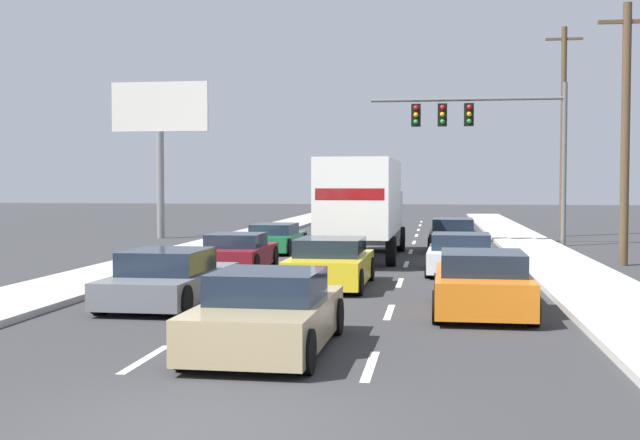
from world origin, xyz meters
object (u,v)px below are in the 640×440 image
object	(u,v)px
utility_pole_far	(563,129)
car_green	(275,238)
car_black	(453,236)
car_white	(461,255)
car_gray	(170,279)
box_truck	(364,203)
car_yellow	(331,264)
car_maroon	(237,253)
utility_pole_mid	(625,131)
roadside_billboard	(160,125)
car_orange	(482,284)
traffic_signal_mast	(475,125)
car_tan	(268,314)

from	to	relation	value
utility_pole_far	car_green	bearing A→B (deg)	-138.47
car_black	car_white	bearing A→B (deg)	-89.56
car_gray	box_truck	world-z (taller)	box_truck
car_gray	box_truck	bearing A→B (deg)	73.25
car_white	car_yellow	bearing A→B (deg)	-132.46
car_maroon	utility_pole_mid	size ratio (longest dim) A/B	0.48
car_maroon	box_truck	size ratio (longest dim) A/B	0.45
car_black	utility_pole_mid	xyz separation A→B (m)	(5.32, -5.04, 3.75)
box_truck	utility_pole_mid	xyz separation A→B (m)	(8.48, -1.10, 2.35)
box_truck	car_yellow	xyz separation A→B (m)	(-0.18, -7.76, -1.39)
car_white	box_truck	bearing A→B (deg)	128.52
box_truck	roadside_billboard	world-z (taller)	roadside_billboard
car_orange	car_gray	bearing A→B (deg)	176.27
car_orange	utility_pole_mid	world-z (taller)	utility_pole_mid
car_black	car_orange	size ratio (longest dim) A/B	1.12
car_gray	traffic_signal_mast	distance (m)	20.26
car_maroon	utility_pole_mid	distance (m)	12.95
car_yellow	utility_pole_mid	bearing A→B (deg)	37.56
car_tan	car_orange	xyz separation A→B (m)	(3.57, 4.26, 0.02)
traffic_signal_mast	utility_pole_far	world-z (taller)	utility_pole_far
car_yellow	car_green	bearing A→B (deg)	108.70
car_gray	car_tan	bearing A→B (deg)	-55.95
car_gray	car_tan	world-z (taller)	car_tan
car_tan	traffic_signal_mast	size ratio (longest dim) A/B	0.50
car_gray	car_yellow	size ratio (longest dim) A/B	1.14
car_tan	roadside_billboard	bearing A→B (deg)	112.58
car_orange	roadside_billboard	bearing A→B (deg)	123.83
car_yellow	car_orange	xyz separation A→B (m)	(3.59, -3.76, 0.01)
car_gray	car_orange	size ratio (longest dim) A/B	1.15
car_maroon	car_green	bearing A→B (deg)	91.46
car_green	car_gray	distance (m)	13.67
car_yellow	car_black	bearing A→B (deg)	74.08
roadside_billboard	utility_pole_mid	bearing A→B (deg)	-28.93
car_white	car_orange	bearing A→B (deg)	-88.50
car_green	roadside_billboard	bearing A→B (deg)	135.35
car_yellow	car_black	xyz separation A→B (m)	(3.34, 11.70, -0.00)
car_black	roadside_billboard	bearing A→B (deg)	158.14
car_white	car_maroon	bearing A→B (deg)	-178.81
car_maroon	traffic_signal_mast	distance (m)	14.45
box_truck	roadside_billboard	bearing A→B (deg)	138.35
car_black	utility_pole_far	distance (m)	12.13
car_maroon	car_tan	distance (m)	12.07
traffic_signal_mast	car_white	bearing A→B (deg)	-94.60
car_maroon	roadside_billboard	distance (m)	16.20
car_maroon	roadside_billboard	size ratio (longest dim) A/B	0.54
car_green	car_yellow	size ratio (longest dim) A/B	1.13
car_green	utility_pole_far	distance (m)	17.30
roadside_billboard	box_truck	bearing A→B (deg)	-41.65
car_orange	utility_pole_far	distance (m)	26.11
utility_pole_mid	roadside_billboard	size ratio (longest dim) A/B	1.12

